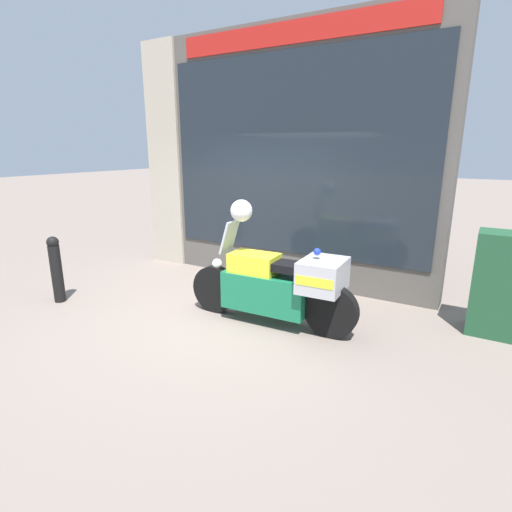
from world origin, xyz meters
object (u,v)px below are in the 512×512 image
Objects in this scene: paramedic_motorcycle at (279,285)px; street_bollard at (56,268)px; white_helmet at (241,211)px; utility_cabinet at (507,286)px.

paramedic_motorcycle is 2.35× the size of street_bollard.
white_helmet is at bearing -0.00° from paramedic_motorcycle.
white_helmet is (-0.54, -0.02, 0.92)m from paramedic_motorcycle.
utility_cabinet is 6.13m from street_bollard.
utility_cabinet is at bearing 19.99° from street_bollard.
street_bollard is at bearing -161.28° from white_helmet.
paramedic_motorcycle reaches higher than utility_cabinet.
paramedic_motorcycle is at bearing 2.45° from white_helmet.
utility_cabinet reaches higher than street_bollard.
paramedic_motorcycle is 2.77m from utility_cabinet.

